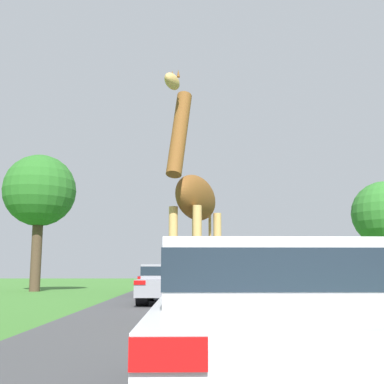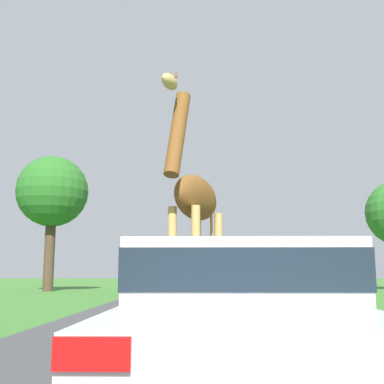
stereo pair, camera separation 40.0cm
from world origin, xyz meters
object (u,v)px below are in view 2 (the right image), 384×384
(giraffe_near_road, at_px, (194,203))
(car_queue_left, at_px, (176,282))
(car_lead_maroon, at_px, (237,319))
(car_far_ahead, at_px, (173,279))
(tree_far_right, at_px, (52,193))
(car_queue_right, at_px, (190,278))

(giraffe_near_road, bearing_deg, car_queue_left, -62.88)
(car_lead_maroon, xyz_separation_m, car_far_ahead, (-1.61, 18.49, 0.05))
(tree_far_right, bearing_deg, car_far_ahead, -32.70)
(car_queue_right, bearing_deg, giraffe_near_road, -88.32)
(giraffe_near_road, distance_m, car_queue_left, 7.03)
(giraffe_near_road, height_order, car_queue_right, giraffe_near_road)
(car_far_ahead, distance_m, tree_far_right, 9.90)
(giraffe_near_road, height_order, car_queue_left, giraffe_near_road)
(car_lead_maroon, height_order, tree_far_right, tree_far_right)
(car_queue_right, bearing_deg, car_queue_left, -91.29)
(car_lead_maroon, bearing_deg, car_queue_right, 92.30)
(car_queue_right, bearing_deg, car_far_ahead, -97.63)
(car_lead_maroon, relative_size, car_queue_left, 0.86)
(giraffe_near_road, relative_size, car_lead_maroon, 1.31)
(car_lead_maroon, bearing_deg, car_queue_left, 95.14)
(giraffe_near_road, xyz_separation_m, car_queue_left, (-0.74, 6.75, -1.83))
(car_queue_right, height_order, tree_far_right, tree_far_right)
(car_queue_right, bearing_deg, car_lead_maroon, -87.70)
(car_far_ahead, bearing_deg, car_lead_maroon, -85.02)
(car_queue_right, height_order, car_far_ahead, car_far_ahead)
(car_queue_left, relative_size, car_far_ahead, 1.09)
(car_lead_maroon, distance_m, car_far_ahead, 18.56)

